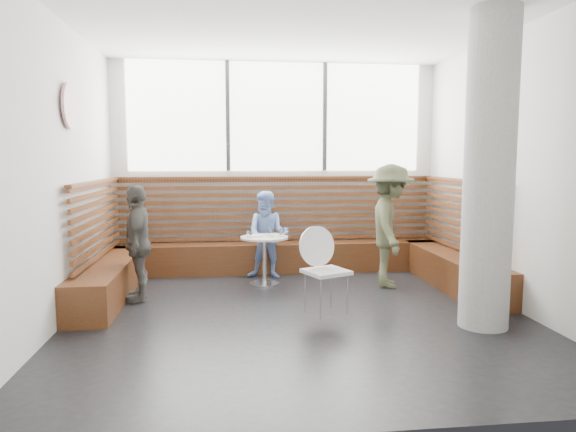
{
  "coord_description": "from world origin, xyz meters",
  "views": [
    {
      "loc": [
        -0.77,
        -5.5,
        1.73
      ],
      "look_at": [
        0.0,
        1.0,
        1.0
      ],
      "focal_mm": 32.0,
      "sensor_mm": 36.0,
      "label": 1
    }
  ],
  "objects": [
    {
      "name": "glass_mid",
      "position": [
        -0.19,
        1.35,
        0.73
      ],
      "size": [
        0.07,
        0.07,
        0.12
      ],
      "primitive_type": "cylinder",
      "color": "white",
      "rests_on": "cafe_table"
    },
    {
      "name": "plate_far",
      "position": [
        -0.16,
        1.61,
        0.68
      ],
      "size": [
        0.2,
        0.2,
        0.01
      ],
      "primitive_type": "cylinder",
      "color": "white",
      "rests_on": "cafe_table"
    },
    {
      "name": "room",
      "position": [
        0.0,
        0.0,
        1.6
      ],
      "size": [
        5.0,
        5.0,
        3.2
      ],
      "color": "silver",
      "rests_on": "ground"
    },
    {
      "name": "menu_card",
      "position": [
        -0.22,
        1.22,
        0.67
      ],
      "size": [
        0.24,
        0.21,
        0.0
      ],
      "primitive_type": "cube",
      "rotation": [
        0.0,
        0.0,
        0.39
      ],
      "color": "#A5C64C",
      "rests_on": "cafe_table"
    },
    {
      "name": "child_left",
      "position": [
        -1.86,
        0.84,
        0.71
      ],
      "size": [
        0.42,
        0.86,
        1.42
      ],
      "primitive_type": "imported",
      "rotation": [
        0.0,
        0.0,
        -1.48
      ],
      "color": "#4D4A46",
      "rests_on": "ground"
    },
    {
      "name": "plate_near",
      "position": [
        -0.36,
        1.5,
        0.68
      ],
      "size": [
        0.22,
        0.22,
        0.02
      ],
      "primitive_type": "cylinder",
      "color": "white",
      "rests_on": "cafe_table"
    },
    {
      "name": "wall_art",
      "position": [
        -2.46,
        0.4,
        2.3
      ],
      "size": [
        0.03,
        0.5,
        0.5
      ],
      "primitive_type": "cylinder",
      "rotation": [
        0.0,
        1.57,
        0.0
      ],
      "color": "white",
      "rests_on": "room"
    },
    {
      "name": "glass_left",
      "position": [
        -0.49,
        1.37,
        0.72
      ],
      "size": [
        0.07,
        0.07,
        0.1
      ],
      "primitive_type": "cylinder",
      "color": "white",
      "rests_on": "cafe_table"
    },
    {
      "name": "child_back",
      "position": [
        -0.19,
        1.85,
        0.63
      ],
      "size": [
        0.72,
        0.62,
        1.27
      ],
      "primitive_type": "imported",
      "rotation": [
        0.0,
        0.0,
        -0.26
      ],
      "color": "#89ACEE",
      "rests_on": "ground"
    },
    {
      "name": "adult_man",
      "position": [
        1.4,
        1.15,
        0.83
      ],
      "size": [
        0.85,
        1.19,
        1.66
      ],
      "primitive_type": "imported",
      "rotation": [
        0.0,
        0.0,
        1.34
      ],
      "color": "#4B4F35",
      "rests_on": "ground"
    },
    {
      "name": "cafe_chair",
      "position": [
        0.32,
        0.11,
        0.57
      ],
      "size": [
        0.46,
        0.45,
        0.97
      ],
      "rotation": [
        0.0,
        0.0,
        0.41
      ],
      "color": "white",
      "rests_on": "ground"
    },
    {
      "name": "booth",
      "position": [
        0.0,
        1.77,
        0.41
      ],
      "size": [
        5.0,
        2.5,
        1.44
      ],
      "color": "#462411",
      "rests_on": "ground"
    },
    {
      "name": "concrete_column",
      "position": [
        1.85,
        -0.6,
        1.6
      ],
      "size": [
        0.5,
        0.5,
        3.2
      ],
      "primitive_type": "cylinder",
      "color": "gray",
      "rests_on": "ground"
    },
    {
      "name": "cafe_table",
      "position": [
        -0.28,
        1.45,
        0.48
      ],
      "size": [
        0.65,
        0.65,
        0.67
      ],
      "color": "silver",
      "rests_on": "ground"
    },
    {
      "name": "glass_right",
      "position": [
        -0.03,
        1.44,
        0.72
      ],
      "size": [
        0.07,
        0.07,
        0.11
      ],
      "primitive_type": "cylinder",
      "color": "white",
      "rests_on": "cafe_table"
    }
  ]
}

